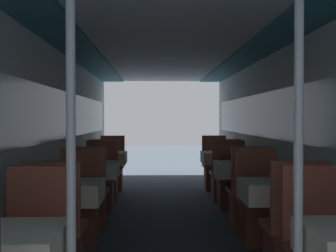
{
  "coord_description": "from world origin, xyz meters",
  "views": [
    {
      "loc": [
        -0.16,
        -1.56,
        1.28
      ],
      "look_at": [
        -0.03,
        3.05,
        1.2
      ],
      "focal_mm": 50.0,
      "sensor_mm": 36.0,
      "label": 1
    }
  ],
  "objects": [
    {
      "name": "wall_left",
      "position": [
        -1.28,
        3.65,
        1.07
      ],
      "size": [
        0.05,
        10.09,
        2.05
      ],
      "color": "silver",
      "rests_on": "ground_plane"
    },
    {
      "name": "wall_right",
      "position": [
        1.28,
        3.65,
        1.07
      ],
      "size": [
        0.05,
        10.09,
        2.05
      ],
      "color": "silver",
      "rests_on": "ground_plane"
    },
    {
      "name": "ceiling_panel",
      "position": [
        0.0,
        3.65,
        2.1
      ],
      "size": [
        2.57,
        10.09,
        0.07
      ],
      "color": "silver",
      "rests_on": "wall_left"
    },
    {
      "name": "support_pole_left_0",
      "position": [
        -0.58,
        0.82,
        1.03
      ],
      "size": [
        0.05,
        0.05,
        2.05
      ],
      "color": "silver",
      "rests_on": "ground_plane"
    },
    {
      "name": "dining_table_left_1",
      "position": [
        -0.92,
        2.59,
        0.6
      ],
      "size": [
        0.58,
        0.58,
        0.72
      ],
      "color": "#4C4C51",
      "rests_on": "ground_plane"
    },
    {
      "name": "chair_left_near_1",
      "position": [
        -0.92,
        2.03,
        0.29
      ],
      "size": [
        0.43,
        0.43,
        0.96
      ],
      "color": "brown",
      "rests_on": "ground_plane"
    },
    {
      "name": "chair_left_far_1",
      "position": [
        -0.92,
        3.15,
        0.29
      ],
      "size": [
        0.43,
        0.43,
        0.96
      ],
      "rotation": [
        0.0,
        0.0,
        3.14
      ],
      "color": "brown",
      "rests_on": "ground_plane"
    },
    {
      "name": "dining_table_left_2",
      "position": [
        -0.92,
        4.36,
        0.6
      ],
      "size": [
        0.58,
        0.58,
        0.72
      ],
      "color": "#4C4C51",
      "rests_on": "ground_plane"
    },
    {
      "name": "chair_left_near_2",
      "position": [
        -0.92,
        3.8,
        0.29
      ],
      "size": [
        0.43,
        0.43,
        0.96
      ],
      "color": "brown",
      "rests_on": "ground_plane"
    },
    {
      "name": "chair_left_far_2",
      "position": [
        -0.92,
        4.93,
        0.29
      ],
      "size": [
        0.43,
        0.43,
        0.96
      ],
      "rotation": [
        0.0,
        0.0,
        3.14
      ],
      "color": "brown",
      "rests_on": "ground_plane"
    },
    {
      "name": "dining_table_left_3",
      "position": [
        -0.92,
        6.14,
        0.6
      ],
      "size": [
        0.58,
        0.58,
        0.72
      ],
      "color": "#4C4C51",
      "rests_on": "ground_plane"
    },
    {
      "name": "chair_left_near_3",
      "position": [
        -0.92,
        5.57,
        0.29
      ],
      "size": [
        0.43,
        0.43,
        0.96
      ],
      "color": "brown",
      "rests_on": "ground_plane"
    },
    {
      "name": "chair_left_far_3",
      "position": [
        -0.92,
        6.7,
        0.29
      ],
      "size": [
        0.43,
        0.43,
        0.96
      ],
      "rotation": [
        0.0,
        0.0,
        3.14
      ],
      "color": "brown",
      "rests_on": "ground_plane"
    },
    {
      "name": "support_pole_right_0",
      "position": [
        0.58,
        0.82,
        1.03
      ],
      "size": [
        0.05,
        0.05,
        2.05
      ],
      "color": "silver",
      "rests_on": "ground_plane"
    },
    {
      "name": "dining_table_right_1",
      "position": [
        0.92,
        2.59,
        0.6
      ],
      "size": [
        0.58,
        0.58,
        0.72
      ],
      "color": "#4C4C51",
      "rests_on": "ground_plane"
    },
    {
      "name": "chair_right_near_1",
      "position": [
        0.92,
        2.03,
        0.29
      ],
      "size": [
        0.43,
        0.43,
        0.96
      ],
      "color": "brown",
      "rests_on": "ground_plane"
    },
    {
      "name": "chair_right_far_1",
      "position": [
        0.92,
        3.15,
        0.29
      ],
      "size": [
        0.43,
        0.43,
        0.96
      ],
      "rotation": [
        0.0,
        0.0,
        3.14
      ],
      "color": "brown",
      "rests_on": "ground_plane"
    },
    {
      "name": "dining_table_right_2",
      "position": [
        0.92,
        4.36,
        0.6
      ],
      "size": [
        0.58,
        0.58,
        0.72
      ],
      "color": "#4C4C51",
      "rests_on": "ground_plane"
    },
    {
      "name": "chair_right_near_2",
      "position": [
        0.92,
        3.8,
        0.29
      ],
      "size": [
        0.43,
        0.43,
        0.96
      ],
      "color": "brown",
      "rests_on": "ground_plane"
    },
    {
      "name": "chair_right_far_2",
      "position": [
        0.92,
        4.93,
        0.29
      ],
      "size": [
        0.43,
        0.43,
        0.96
      ],
      "rotation": [
        0.0,
        0.0,
        3.14
      ],
      "color": "brown",
      "rests_on": "ground_plane"
    },
    {
      "name": "dining_table_right_3",
      "position": [
        0.92,
        6.14,
        0.6
      ],
      "size": [
        0.58,
        0.58,
        0.72
      ],
      "color": "#4C4C51",
      "rests_on": "ground_plane"
    },
    {
      "name": "chair_right_near_3",
      "position": [
        0.92,
        5.57,
        0.29
      ],
      "size": [
        0.43,
        0.43,
        0.96
      ],
      "color": "brown",
      "rests_on": "ground_plane"
    },
    {
      "name": "chair_right_far_3",
      "position": [
        0.92,
        6.7,
        0.29
      ],
      "size": [
        0.43,
        0.43,
        0.96
      ],
      "rotation": [
        0.0,
        0.0,
        3.14
      ],
      "color": "brown",
      "rests_on": "ground_plane"
    }
  ]
}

